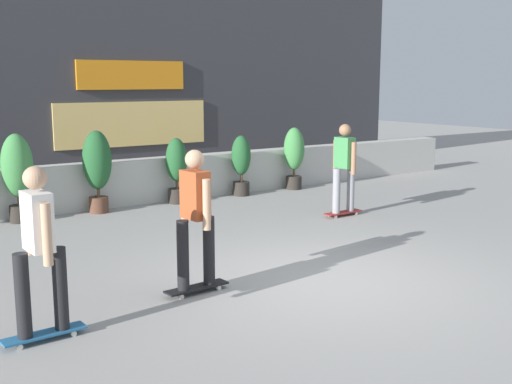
# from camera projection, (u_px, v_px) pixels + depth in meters

# --- Properties ---
(ground_plane) EXTENTS (48.00, 48.00, 0.00)m
(ground_plane) POSITION_uv_depth(u_px,v_px,m) (323.00, 279.00, 8.00)
(ground_plane) COLOR #9E9B96
(planter_wall) EXTENTS (18.00, 0.40, 0.90)m
(planter_wall) POSITION_uv_depth(u_px,v_px,m) (130.00, 182.00, 12.79)
(planter_wall) COLOR beige
(planter_wall) RESTS_ON ground
(building_backdrop) EXTENTS (20.00, 2.08, 6.50)m
(building_backdrop) POSITION_uv_depth(u_px,v_px,m) (60.00, 48.00, 15.55)
(building_backdrop) COLOR #38383D
(building_backdrop) RESTS_ON ground
(potted_plant_1) EXTENTS (0.55, 0.55, 1.57)m
(potted_plant_1) POSITION_uv_depth(u_px,v_px,m) (17.00, 171.00, 11.07)
(potted_plant_1) COLOR #2D2823
(potted_plant_1) RESTS_ON ground
(potted_plant_2) EXTENTS (0.54, 0.54, 1.56)m
(potted_plant_2) POSITION_uv_depth(u_px,v_px,m) (97.00, 165.00, 11.88)
(potted_plant_2) COLOR brown
(potted_plant_2) RESTS_ON ground
(potted_plant_3) EXTENTS (0.43, 0.43, 1.33)m
(potted_plant_3) POSITION_uv_depth(u_px,v_px,m) (177.00, 167.00, 12.83)
(potted_plant_3) COLOR #2D2823
(potted_plant_3) RESTS_ON ground
(potted_plant_4) EXTENTS (0.42, 0.42, 1.30)m
(potted_plant_4) POSITION_uv_depth(u_px,v_px,m) (241.00, 162.00, 13.71)
(potted_plant_4) COLOR #2D2823
(potted_plant_4) RESTS_ON ground
(potted_plant_5) EXTENTS (0.47, 0.47, 1.42)m
(potted_plant_5) POSITION_uv_depth(u_px,v_px,m) (294.00, 154.00, 14.50)
(potted_plant_5) COLOR #2D2823
(potted_plant_5) RESTS_ON ground
(skater_far_right) EXTENTS (0.81, 0.56, 1.70)m
(skater_far_right) POSITION_uv_depth(u_px,v_px,m) (39.00, 246.00, 5.95)
(skater_far_right) COLOR #266699
(skater_far_right) RESTS_ON ground
(skater_foreground) EXTENTS (0.81, 0.56, 1.70)m
(skater_foreground) POSITION_uv_depth(u_px,v_px,m) (344.00, 165.00, 11.57)
(skater_foreground) COLOR maroon
(skater_foreground) RESTS_ON ground
(skater_far_left) EXTENTS (0.81, 0.56, 1.70)m
(skater_far_left) POSITION_uv_depth(u_px,v_px,m) (195.00, 215.00, 7.33)
(skater_far_left) COLOR black
(skater_far_left) RESTS_ON ground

